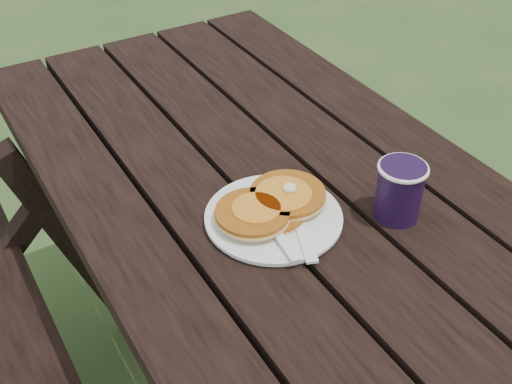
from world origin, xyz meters
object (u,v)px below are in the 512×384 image
picnic_table (317,373)px  coffee_cup (400,188)px  pancake_stack (272,204)px  plate (274,218)px

picnic_table → coffee_cup: 0.46m
pancake_stack → coffee_cup: (0.19, -0.11, 0.03)m
picnic_table → pancake_stack: pancake_stack is taller
pancake_stack → coffee_cup: coffee_cup is taller
plate → coffee_cup: bearing=-27.1°
picnic_table → plate: plate is taller
plate → pancake_stack: (0.00, 0.01, 0.02)m
pancake_stack → coffee_cup: size_ratio=1.99×
picnic_table → coffee_cup: (0.12, -0.02, 0.44)m
pancake_stack → coffee_cup: bearing=-30.6°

